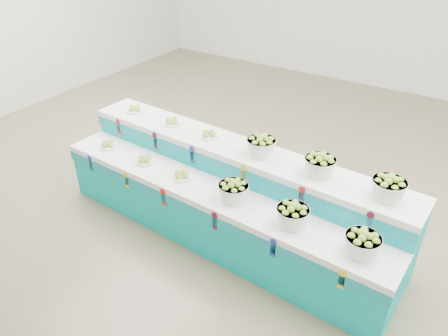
{
  "coord_description": "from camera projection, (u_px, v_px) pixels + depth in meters",
  "views": [
    {
      "loc": [
        2.37,
        -4.11,
        3.31
      ],
      "look_at": [
        0.19,
        -0.77,
        0.87
      ],
      "focal_mm": 34.51,
      "sensor_mm": 36.0,
      "label": 1
    }
  ],
  "objects": [
    {
      "name": "basket_lower_mid",
      "position": [
        293.0,
        215.0,
        4.03
      ],
      "size": [
        0.33,
        0.33,
        0.23
      ],
      "primitive_type": null,
      "rotation": [
        0.0,
        0.0,
        -0.05
      ],
      "color": "silver",
      "rests_on": "display_stand"
    },
    {
      "name": "plate_lower_mid",
      "position": [
        144.0,
        159.0,
        5.05
      ],
      "size": [
        0.23,
        0.23,
        0.09
      ],
      "primitive_type": "cylinder",
      "rotation": [
        0.0,
        0.0,
        -0.05
      ],
      "color": "white",
      "rests_on": "display_stand"
    },
    {
      "name": "plate_lower_left",
      "position": [
        108.0,
        144.0,
        5.37
      ],
      "size": [
        0.23,
        0.23,
        0.09
      ],
      "primitive_type": "cylinder",
      "rotation": [
        0.0,
        0.0,
        -0.05
      ],
      "color": "white",
      "rests_on": "display_stand"
    },
    {
      "name": "plate_upper_mid",
      "position": [
        172.0,
        121.0,
        5.24
      ],
      "size": [
        0.23,
        0.23,
        0.09
      ],
      "primitive_type": "cylinder",
      "rotation": [
        0.0,
        0.0,
        -0.05
      ],
      "color": "white",
      "rests_on": "display_stand"
    },
    {
      "name": "basket_upper_left",
      "position": [
        261.0,
        146.0,
        4.56
      ],
      "size": [
        0.33,
        0.33,
        0.23
      ],
      "primitive_type": null,
      "rotation": [
        0.0,
        0.0,
        -0.05
      ],
      "color": "silver",
      "rests_on": "display_stand"
    },
    {
      "name": "basket_lower_left",
      "position": [
        233.0,
        191.0,
        4.37
      ],
      "size": [
        0.33,
        0.33,
        0.23
      ],
      "primitive_type": null,
      "rotation": [
        0.0,
        0.0,
        -0.05
      ],
      "color": "silver",
      "rests_on": "display_stand"
    },
    {
      "name": "basket_lower_right",
      "position": [
        362.0,
        243.0,
        3.69
      ],
      "size": [
        0.33,
        0.33,
        0.23
      ],
      "primitive_type": null,
      "rotation": [
        0.0,
        0.0,
        -0.05
      ],
      "color": "silver",
      "rests_on": "display_stand"
    },
    {
      "name": "plate_upper_right",
      "position": [
        209.0,
        134.0,
        4.95
      ],
      "size": [
        0.23,
        0.23,
        0.09
      ],
      "primitive_type": "cylinder",
      "rotation": [
        0.0,
        0.0,
        -0.05
      ],
      "color": "white",
      "rests_on": "display_stand"
    },
    {
      "name": "plate_upper_left",
      "position": [
        135.0,
        109.0,
        5.56
      ],
      "size": [
        0.23,
        0.23,
        0.09
      ],
      "primitive_type": "cylinder",
      "rotation": [
        0.0,
        0.0,
        -0.05
      ],
      "color": "white",
      "rests_on": "display_stand"
    },
    {
      "name": "basket_upper_right",
      "position": [
        389.0,
        188.0,
        3.88
      ],
      "size": [
        0.33,
        0.33,
        0.23
      ],
      "primitive_type": null,
      "rotation": [
        0.0,
        0.0,
        -0.05
      ],
      "color": "silver",
      "rests_on": "display_stand"
    },
    {
      "name": "ground",
      "position": [
        243.0,
        194.0,
        5.77
      ],
      "size": [
        10.0,
        10.0,
        0.0
      ],
      "primitive_type": "plane",
      "color": "#73644A",
      "rests_on": "ground"
    },
    {
      "name": "display_stand",
      "position": [
        224.0,
        195.0,
        4.87
      ],
      "size": [
        4.15,
        1.27,
        1.02
      ],
      "primitive_type": null,
      "rotation": [
        0.0,
        0.0,
        -0.05
      ],
      "color": "#05ABAE",
      "rests_on": "ground"
    },
    {
      "name": "basket_upper_mid",
      "position": [
        320.0,
        165.0,
        4.22
      ],
      "size": [
        0.33,
        0.33,
        0.23
      ],
      "primitive_type": null,
      "rotation": [
        0.0,
        0.0,
        -0.05
      ],
      "color": "silver",
      "rests_on": "display_stand"
    },
    {
      "name": "plate_lower_right",
      "position": [
        181.0,
        175.0,
        4.76
      ],
      "size": [
        0.23,
        0.23,
        0.09
      ],
      "primitive_type": "cylinder",
      "rotation": [
        0.0,
        0.0,
        -0.05
      ],
      "color": "white",
      "rests_on": "display_stand"
    }
  ]
}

